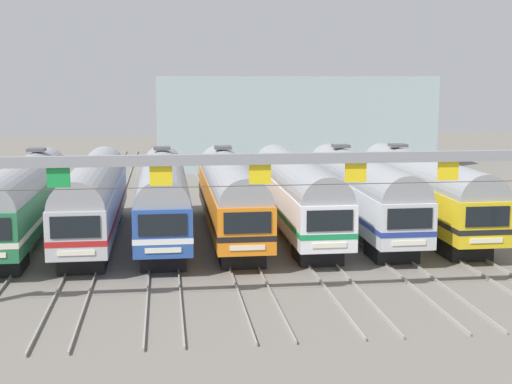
% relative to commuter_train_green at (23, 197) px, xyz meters
% --- Properties ---
extents(ground_plane, '(160.00, 160.00, 0.00)m').
position_rel_commuter_train_green_xyz_m(ground_plane, '(12.01, 0.00, -2.69)').
color(ground_plane, slate).
extents(track_bed, '(25.53, 70.00, 0.15)m').
position_rel_commuter_train_green_xyz_m(track_bed, '(12.01, 17.00, -2.61)').
color(track_bed, gray).
rests_on(track_bed, ground).
extents(commuter_train_green, '(2.88, 18.06, 5.05)m').
position_rel_commuter_train_green_xyz_m(commuter_train_green, '(0.00, 0.00, 0.00)').
color(commuter_train_green, '#236B42').
rests_on(commuter_train_green, ground).
extents(commuter_train_stainless, '(2.88, 18.06, 4.77)m').
position_rel_commuter_train_green_xyz_m(commuter_train_stainless, '(4.00, -0.00, -0.00)').
color(commuter_train_stainless, '#B2B5BA').
rests_on(commuter_train_stainless, ground).
extents(commuter_train_blue, '(2.88, 18.06, 5.05)m').
position_rel_commuter_train_green_xyz_m(commuter_train_blue, '(8.01, 0.00, 0.00)').
color(commuter_train_blue, '#284C9E').
rests_on(commuter_train_blue, ground).
extents(commuter_train_orange, '(2.88, 18.06, 5.05)m').
position_rel_commuter_train_green_xyz_m(commuter_train_orange, '(12.01, 0.00, 0.00)').
color(commuter_train_orange, orange).
rests_on(commuter_train_orange, ground).
extents(commuter_train_white, '(2.88, 18.06, 4.77)m').
position_rel_commuter_train_green_xyz_m(commuter_train_white, '(16.01, -0.00, -0.00)').
color(commuter_train_white, white).
rests_on(commuter_train_white, ground).
extents(commuter_train_silver, '(2.88, 18.06, 5.05)m').
position_rel_commuter_train_green_xyz_m(commuter_train_silver, '(20.02, 0.00, 0.00)').
color(commuter_train_silver, silver).
rests_on(commuter_train_silver, ground).
extents(commuter_train_yellow, '(2.88, 18.06, 5.05)m').
position_rel_commuter_train_green_xyz_m(commuter_train_yellow, '(24.02, 0.00, 0.00)').
color(commuter_train_yellow, gold).
rests_on(commuter_train_yellow, ground).
extents(catenary_gantry, '(29.26, 0.44, 6.97)m').
position_rel_commuter_train_green_xyz_m(catenary_gantry, '(12.01, -13.50, 2.73)').
color(catenary_gantry, gray).
rests_on(catenary_gantry, ground).
extents(maintenance_building, '(28.90, 10.00, 9.66)m').
position_rel_commuter_train_green_xyz_m(maintenance_building, '(21.90, 34.14, 2.14)').
color(maintenance_building, '#9EB2B7').
rests_on(maintenance_building, ground).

